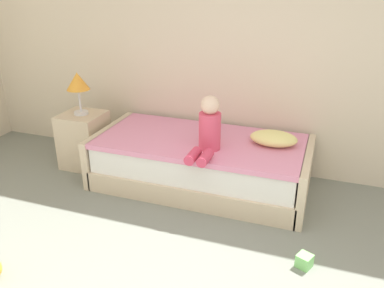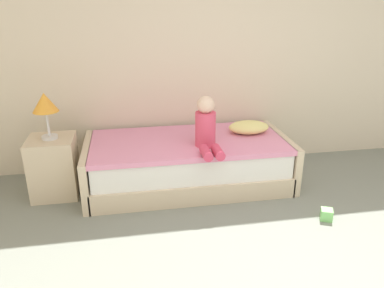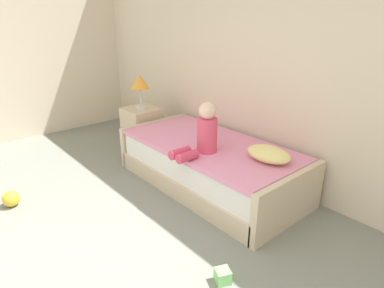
% 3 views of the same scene
% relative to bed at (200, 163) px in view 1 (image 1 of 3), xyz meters
% --- Properties ---
extents(wall_rear, '(7.20, 0.10, 2.90)m').
position_rel_bed_xyz_m(wall_rear, '(0.64, 0.60, 1.20)').
color(wall_rear, beige).
rests_on(wall_rear, ground).
extents(bed, '(2.11, 1.00, 0.50)m').
position_rel_bed_xyz_m(bed, '(0.00, 0.00, 0.00)').
color(bed, beige).
rests_on(bed, ground).
extents(nightstand, '(0.44, 0.44, 0.60)m').
position_rel_bed_xyz_m(nightstand, '(-1.35, 0.01, 0.05)').
color(nightstand, beige).
rests_on(nightstand, ground).
extents(table_lamp, '(0.24, 0.24, 0.45)m').
position_rel_bed_xyz_m(table_lamp, '(-1.35, 0.01, 0.69)').
color(table_lamp, silver).
rests_on(table_lamp, nightstand).
extents(child_figure, '(0.20, 0.51, 0.50)m').
position_rel_bed_xyz_m(child_figure, '(0.15, -0.23, 0.46)').
color(child_figure, '#E04C6B').
rests_on(child_figure, bed).
extents(pillow, '(0.44, 0.30, 0.13)m').
position_rel_bed_xyz_m(pillow, '(0.69, 0.10, 0.32)').
color(pillow, '#F2E58C').
rests_on(pillow, bed).
extents(toy_block, '(0.13, 0.13, 0.10)m').
position_rel_bed_xyz_m(toy_block, '(1.11, -0.92, -0.20)').
color(toy_block, '#7FD872').
rests_on(toy_block, ground).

